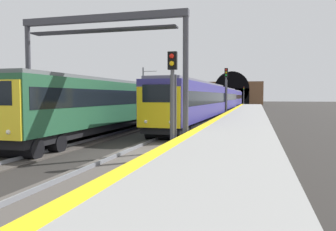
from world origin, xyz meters
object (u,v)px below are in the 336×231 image
Objects in this scene: train_main_approaching at (221,99)px; catenary_mast_near at (143,90)px; railway_signal_mid at (226,89)px; overhead_signal_gantry at (102,47)px; railway_signal_far at (244,94)px; train_adjacent_platform at (148,101)px; railway_signal_near at (173,96)px.

train_main_approaching is 8.93× the size of catenary_mast_near.
overhead_signal_gantry reaches higher than railway_signal_mid.
catenary_mast_near is at bearing -125.64° from railway_signal_mid.
train_main_approaching is 11.66m from catenary_mast_near.
overhead_signal_gantry is at bearing -3.29° from railway_signal_far.
train_adjacent_platform is 5.63× the size of catenary_mast_near.
railway_signal_near is at bearing 4.40° from train_main_approaching.
catenary_mast_near is (34.49, 13.24, 0.92)m from railway_signal_near.
train_adjacent_platform is 7.56× the size of railway_signal_far.
railway_signal_far is (51.91, -0.00, -0.36)m from railway_signal_mid.
train_main_approaching is at bearing -170.79° from railway_signal_mid.
train_main_approaching is 10.65× the size of railway_signal_mid.
overhead_signal_gantry is 1.29× the size of catenary_mast_near.
railway_signal_mid reaches higher than train_main_approaching.
overhead_signal_gantry is at bearing -164.54° from catenary_mast_near.
train_adjacent_platform is 6.72× the size of railway_signal_mid.
overhead_signal_gantry reaches higher than railway_signal_far.
train_main_approaching is 6.92× the size of overhead_signal_gantry.
train_main_approaching is 35.78m from railway_signal_near.
train_main_approaching is at bearing -2.42° from railway_signal_far.
railway_signal_mid is 0.84× the size of catenary_mast_near.
railway_signal_far is at bearing -180.00° from railway_signal_mid.
railway_signal_far is (59.60, -6.86, 0.94)m from train_adjacent_platform.
railway_signal_far is (41.17, -1.74, 0.95)m from train_main_approaching.
train_adjacent_platform is at bearing -13.93° from train_main_approaching.
railway_signal_mid is 51.91m from railway_signal_far.
train_adjacent_platform is at bearing 9.60° from overhead_signal_gantry.
train_adjacent_platform is at bearing -41.78° from railway_signal_mid.
train_main_approaching is at bearing -83.82° from catenary_mast_near.
railway_signal_far reaches higher than railway_signal_near.
overhead_signal_gantry is at bearing -10.67° from railway_signal_mid.
train_adjacent_platform is 10.38m from railway_signal_mid.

